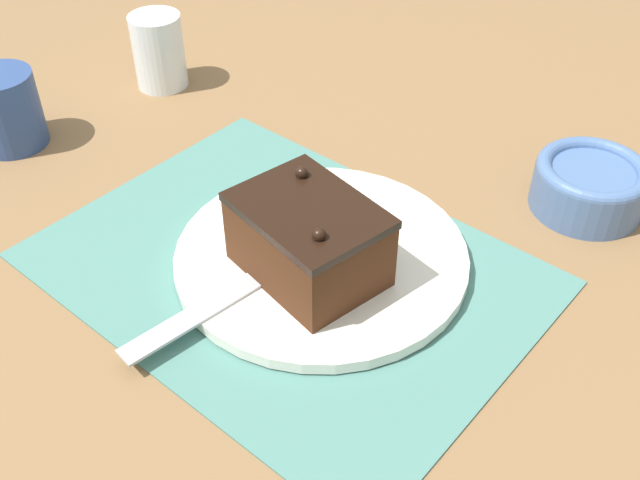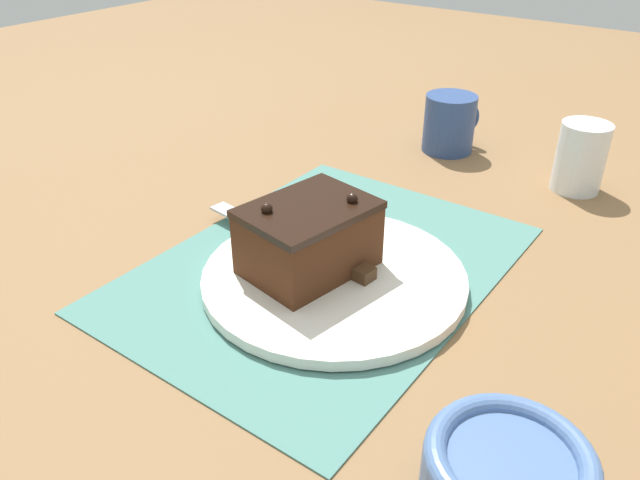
% 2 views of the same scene
% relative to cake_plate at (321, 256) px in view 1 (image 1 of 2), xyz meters
% --- Properties ---
extents(ground_plane, '(3.00, 3.00, 0.00)m').
position_rel_cake_plate_xyz_m(ground_plane, '(0.02, 0.03, -0.01)').
color(ground_plane, olive).
extents(placemat_woven, '(0.46, 0.34, 0.00)m').
position_rel_cake_plate_xyz_m(placemat_woven, '(0.02, 0.03, -0.01)').
color(placemat_woven, slate).
rests_on(placemat_woven, ground_plane).
extents(cake_plate, '(0.28, 0.28, 0.01)m').
position_rel_cake_plate_xyz_m(cake_plate, '(0.00, 0.00, 0.00)').
color(cake_plate, white).
rests_on(cake_plate, placemat_woven).
extents(chocolate_cake, '(0.15, 0.12, 0.08)m').
position_rel_cake_plate_xyz_m(chocolate_cake, '(-0.01, 0.03, 0.04)').
color(chocolate_cake, '#472614').
rests_on(chocolate_cake, cake_plate).
extents(serving_knife, '(0.05, 0.25, 0.01)m').
position_rel_cake_plate_xyz_m(serving_knife, '(0.02, 0.04, 0.01)').
color(serving_knife, '#472D19').
rests_on(serving_knife, cake_plate).
extents(drinking_glass, '(0.07, 0.07, 0.10)m').
position_rel_cake_plate_xyz_m(drinking_glass, '(0.39, -0.14, 0.04)').
color(drinking_glass, white).
rests_on(drinking_glass, ground_plane).
extents(small_bowl, '(0.12, 0.12, 0.05)m').
position_rel_cake_plate_xyz_m(small_bowl, '(-0.15, -0.25, 0.02)').
color(small_bowl, '#4C6B9E').
rests_on(small_bowl, ground_plane).
extents(coffee_mug, '(0.09, 0.08, 0.09)m').
position_rel_cake_plate_xyz_m(coffee_mug, '(0.42, 0.07, 0.03)').
color(coffee_mug, navy).
rests_on(coffee_mug, ground_plane).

